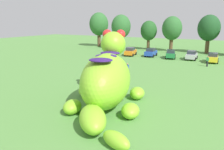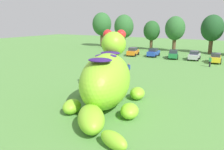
# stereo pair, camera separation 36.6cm
# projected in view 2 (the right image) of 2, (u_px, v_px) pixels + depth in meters

# --- Properties ---
(ground_plane) EXTENTS (160.00, 160.00, 0.00)m
(ground_plane) POSITION_uv_depth(u_px,v_px,m) (103.00, 110.00, 18.85)
(ground_plane) COLOR #568E42
(giant_inflatable_creature) EXTENTS (9.28, 11.36, 6.45)m
(giant_inflatable_creature) POSITION_uv_depth(u_px,v_px,m) (106.00, 79.00, 19.46)
(giant_inflatable_creature) COLOR #8CD12D
(giant_inflatable_creature) RESTS_ON ground
(car_orange) EXTENTS (2.41, 4.32, 1.72)m
(car_orange) POSITION_uv_depth(u_px,v_px,m) (133.00, 52.00, 48.24)
(car_orange) COLOR orange
(car_orange) RESTS_ON ground
(car_blue) EXTENTS (2.15, 4.21, 1.72)m
(car_blue) POSITION_uv_depth(u_px,v_px,m) (153.00, 52.00, 47.03)
(car_blue) COLOR #2347B7
(car_blue) RESTS_ON ground
(car_green) EXTENTS (2.64, 4.39, 1.72)m
(car_green) POSITION_uv_depth(u_px,v_px,m) (173.00, 54.00, 44.56)
(car_green) COLOR #1E7238
(car_green) RESTS_ON ground
(car_silver) EXTENTS (2.08, 4.17, 1.72)m
(car_silver) POSITION_uv_depth(u_px,v_px,m) (194.00, 55.00, 43.00)
(car_silver) COLOR #B7BABF
(car_silver) RESTS_ON ground
(car_yellow) EXTENTS (2.18, 4.22, 1.72)m
(car_yellow) POSITION_uv_depth(u_px,v_px,m) (216.00, 58.00, 40.02)
(car_yellow) COLOR yellow
(car_yellow) RESTS_ON ground
(tree_far_left) EXTENTS (5.39, 5.39, 9.57)m
(tree_far_left) POSITION_uv_depth(u_px,v_px,m) (102.00, 24.00, 64.58)
(tree_far_left) COLOR brown
(tree_far_left) RESTS_ON ground
(tree_left) EXTENTS (4.97, 4.97, 8.82)m
(tree_left) POSITION_uv_depth(u_px,v_px,m) (124.00, 27.00, 58.11)
(tree_left) COLOR brown
(tree_left) RESTS_ON ground
(tree_mid_left) EXTENTS (4.11, 4.11, 7.30)m
(tree_mid_left) POSITION_uv_depth(u_px,v_px,m) (152.00, 31.00, 57.13)
(tree_mid_left) COLOR brown
(tree_mid_left) RESTS_ON ground
(tree_centre_left) EXTENTS (4.70, 4.70, 8.35)m
(tree_centre_left) POSITION_uv_depth(u_px,v_px,m) (175.00, 29.00, 53.80)
(tree_centre_left) COLOR brown
(tree_centre_left) RESTS_ON ground
(tree_centre) EXTENTS (4.85, 4.85, 8.60)m
(tree_centre) POSITION_uv_depth(u_px,v_px,m) (212.00, 28.00, 49.97)
(tree_centre) COLOR brown
(tree_centre) RESTS_ON ground
(spectator_mid_field) EXTENTS (0.38, 0.26, 1.71)m
(spectator_mid_field) POSITION_uv_depth(u_px,v_px,m) (129.00, 69.00, 30.66)
(spectator_mid_field) COLOR #726656
(spectator_mid_field) RESTS_ON ground
(spectator_by_cars) EXTENTS (0.38, 0.26, 1.71)m
(spectator_by_cars) POSITION_uv_depth(u_px,v_px,m) (210.00, 62.00, 36.43)
(spectator_by_cars) COLOR black
(spectator_by_cars) RESTS_ON ground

